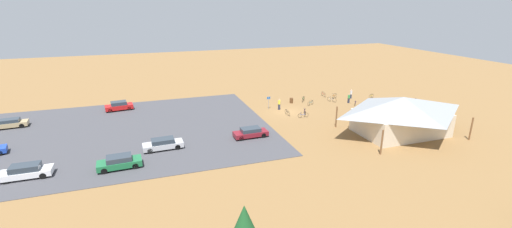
{
  "coord_description": "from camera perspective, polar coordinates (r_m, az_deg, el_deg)",
  "views": [
    {
      "loc": [
        21.77,
        47.75,
        16.66
      ],
      "look_at": [
        6.39,
        2.76,
        1.2
      ],
      "focal_mm": 23.79,
      "sensor_mm": 36.0,
      "label": 1
    }
  ],
  "objects": [
    {
      "name": "parking_lot_asphalt",
      "position": [
        49.76,
        -21.5,
        -2.83
      ],
      "size": [
        39.77,
        29.72,
        0.05
      ],
      "primitive_type": "cube",
      "color": "#424247",
      "rests_on": "ground"
    },
    {
      "name": "car_silver_far_end",
      "position": [
        42.19,
        -15.37,
        -4.87
      ],
      "size": [
        4.75,
        1.94,
        1.33
      ],
      "color": "#BCBCC1",
      "rests_on": "parking_lot_asphalt"
    },
    {
      "name": "bicycle_red_yard_left",
      "position": [
        65.36,
        11.29,
        3.24
      ],
      "size": [
        0.48,
        1.81,
        0.85
      ],
      "color": "black",
      "rests_on": "ground"
    },
    {
      "name": "lot_sign",
      "position": [
        56.13,
        2.14,
        2.24
      ],
      "size": [
        0.56,
        0.08,
        2.2
      ],
      "color": "#99999E",
      "rests_on": "ground"
    },
    {
      "name": "bicycle_white_near_porch",
      "position": [
        62.14,
        12.63,
        2.39
      ],
      "size": [
        0.98,
        1.58,
        0.87
      ],
      "color": "black",
      "rests_on": "ground"
    },
    {
      "name": "bicycle_orange_front_row",
      "position": [
        64.63,
        13.03,
        2.97
      ],
      "size": [
        1.55,
        1.0,
        0.92
      ],
      "color": "black",
      "rests_on": "ground"
    },
    {
      "name": "visitor_by_pavilion",
      "position": [
        61.9,
        15.34,
        2.59
      ],
      "size": [
        0.36,
        0.36,
        1.68
      ],
      "color": "#2D3347",
      "rests_on": "ground"
    },
    {
      "name": "bicycle_black_lone_east",
      "position": [
        53.47,
        5.31,
        0.22
      ],
      "size": [
        0.48,
        1.76,
        0.85
      ],
      "color": "black",
      "rests_on": "ground"
    },
    {
      "name": "visitor_at_bikes",
      "position": [
        55.95,
        3.91,
        1.69
      ],
      "size": [
        0.36,
        0.36,
        1.85
      ],
      "color": "#2D3347",
      "rests_on": "ground"
    },
    {
      "name": "bicycle_yellow_mid_cluster",
      "position": [
        66.33,
        18.81,
        2.83
      ],
      "size": [
        1.56,
        0.79,
        0.84
      ],
      "color": "black",
      "rests_on": "ground"
    },
    {
      "name": "car_green_front_row",
      "position": [
        38.99,
        -21.98,
        -7.5
      ],
      "size": [
        4.56,
        2.08,
        1.39
      ],
      "color": "#1E6B3D",
      "rests_on": "parking_lot_asphalt"
    },
    {
      "name": "visitor_crossing_yard",
      "position": [
        65.02,
        15.7,
        3.31
      ],
      "size": [
        0.36,
        0.39,
        1.73
      ],
      "color": "#2D3347",
      "rests_on": "ground"
    },
    {
      "name": "bicycle_silver_edge_north",
      "position": [
        63.54,
        19.88,
        2.07
      ],
      "size": [
        0.64,
        1.75,
        0.85
      ],
      "color": "black",
      "rests_on": "ground"
    },
    {
      "name": "bicycle_purple_trailside",
      "position": [
        60.92,
        16.34,
        1.77
      ],
      "size": [
        1.13,
        1.37,
        0.83
      ],
      "color": "black",
      "rests_on": "ground"
    },
    {
      "name": "bicycle_green_lone_west",
      "position": [
        61.42,
        7.97,
        2.48
      ],
      "size": [
        1.18,
        1.4,
        0.91
      ],
      "color": "black",
      "rests_on": "ground"
    },
    {
      "name": "trash_bin",
      "position": [
        60.15,
        5.97,
        2.28
      ],
      "size": [
        0.6,
        0.6,
        0.9
      ],
      "primitive_type": "cylinder",
      "color": "brown",
      "rests_on": "ground"
    },
    {
      "name": "bicycle_blue_yard_front",
      "position": [
        52.63,
        7.93,
        -0.18
      ],
      "size": [
        1.78,
        0.48,
        0.89
      ],
      "color": "black",
      "rests_on": "ground"
    },
    {
      "name": "bicycle_teal_yard_right",
      "position": [
        59.34,
        9.15,
        1.84
      ],
      "size": [
        1.53,
        0.94,
        0.77
      ],
      "color": "black",
      "rests_on": "ground"
    },
    {
      "name": "car_red_back_corner",
      "position": [
        59.86,
        -22.05,
        1.27
      ],
      "size": [
        4.46,
        2.37,
        1.46
      ],
      "color": "red",
      "rests_on": "parking_lot_asphalt"
    },
    {
      "name": "bicycle_purple_edge_south",
      "position": [
        54.27,
        8.22,
        0.37
      ],
      "size": [
        0.72,
        1.71,
        0.85
      ],
      "color": "black",
      "rests_on": "ground"
    },
    {
      "name": "car_tan_mid_lot",
      "position": [
        58.86,
        -36.05,
        -1.28
      ],
      "size": [
        4.51,
        2.11,
        1.28
      ],
      "color": "tan",
      "rests_on": "parking_lot_asphalt"
    },
    {
      "name": "ground",
      "position": [
        55.06,
        5.37,
        0.32
      ],
      "size": [
        160.0,
        160.0,
        0.0
      ],
      "primitive_type": "plane",
      "color": "olive",
      "rests_on": "ground"
    },
    {
      "name": "car_maroon_inner_stall",
      "position": [
        44.28,
        -0.92,
        -3.12
      ],
      "size": [
        4.51,
        1.86,
        1.29
      ],
      "color": "maroon",
      "rests_on": "parking_lot_asphalt"
    },
    {
      "name": "bike_pavilion",
      "position": [
        49.01,
        23.31,
        0.21
      ],
      "size": [
        14.16,
        10.19,
        5.06
      ],
      "color": "beige",
      "rests_on": "ground"
    },
    {
      "name": "car_white_second_row",
      "position": [
        41.32,
        -34.22,
        -7.98
      ],
      "size": [
        4.71,
        1.78,
        1.4
      ],
      "color": "white",
      "rests_on": "parking_lot_asphalt"
    }
  ]
}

